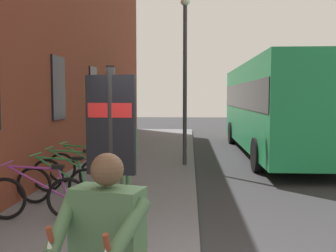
% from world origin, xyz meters
% --- Properties ---
extents(ground, '(60.00, 60.00, 0.00)m').
position_xyz_m(ground, '(6.00, -1.00, 0.00)').
color(ground, '#2D2D30').
extents(sidewalk_pavement, '(24.00, 3.50, 0.12)m').
position_xyz_m(sidewalk_pavement, '(8.00, 1.75, 0.06)').
color(sidewalk_pavement, slate).
rests_on(sidewalk_pavement, ground).
extents(station_facade, '(22.00, 0.65, 8.73)m').
position_xyz_m(station_facade, '(8.99, 3.80, 4.36)').
color(station_facade, brown).
rests_on(station_facade, ground).
extents(bicycle_mid_rack, '(0.48, 1.77, 0.97)m').
position_xyz_m(bicycle_mid_rack, '(2.10, 2.70, 0.51)').
color(bicycle_mid_rack, black).
rests_on(bicycle_mid_rack, sidewalk_pavement).
extents(bicycle_beside_lamp, '(0.48, 1.77, 0.97)m').
position_xyz_m(bicycle_beside_lamp, '(3.01, 2.62, 0.51)').
color(bicycle_beside_lamp, black).
rests_on(bicycle_beside_lamp, sidewalk_pavement).
extents(bicycle_by_door, '(0.48, 1.77, 0.97)m').
position_xyz_m(bicycle_by_door, '(3.97, 2.69, 0.51)').
color(bicycle_by_door, black).
rests_on(bicycle_by_door, sidewalk_pavement).
extents(bicycle_under_window, '(0.48, 1.77, 0.97)m').
position_xyz_m(bicycle_under_window, '(4.81, 2.68, 0.51)').
color(bicycle_under_window, black).
rests_on(bicycle_under_window, sidewalk_pavement).
extents(transit_info_sign, '(0.14, 0.56, 2.40)m').
position_xyz_m(transit_info_sign, '(0.11, 1.02, 1.72)').
color(transit_info_sign, black).
rests_on(transit_info_sign, sidewalk_pavement).
extents(city_bus, '(10.50, 2.65, 3.35)m').
position_xyz_m(city_bus, '(10.38, -3.00, 1.92)').
color(city_bus, '#1E8C4C').
rests_on(city_bus, ground).
extents(pedestrian_crossing_street, '(0.56, 0.45, 1.66)m').
position_xyz_m(pedestrian_crossing_street, '(3.73, 1.47, 1.13)').
color(pedestrian_crossing_street, '#4C724C').
rests_on(pedestrian_crossing_street, sidewalk_pavement).
extents(tourist_with_hotdogs, '(0.67, 0.66, 1.69)m').
position_xyz_m(tourist_with_hotdogs, '(-1.55, 0.71, 1.16)').
color(tourist_with_hotdogs, brown).
rests_on(tourist_with_hotdogs, sidewalk_pavement).
extents(street_lamp, '(0.28, 0.28, 5.01)m').
position_xyz_m(street_lamp, '(7.47, 0.30, 3.10)').
color(street_lamp, '#333338').
rests_on(street_lamp, sidewalk_pavement).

